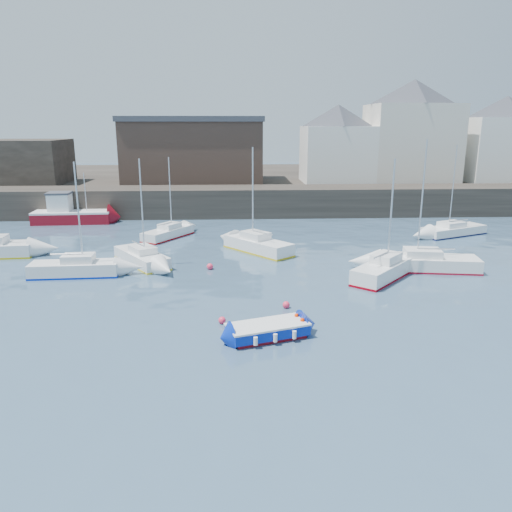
{
  "coord_description": "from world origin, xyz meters",
  "views": [
    {
      "loc": [
        -1.43,
        -18.3,
        9.55
      ],
      "look_at": [
        0.0,
        12.0,
        1.5
      ],
      "focal_mm": 35.0,
      "sensor_mm": 36.0,
      "label": 1
    }
  ],
  "objects_px": {
    "blue_dinghy": "(268,330)",
    "buoy_mid": "(286,308)",
    "sailboat_d": "(426,262)",
    "sailboat_g": "(453,230)",
    "sailboat_b": "(142,257)",
    "sailboat_h": "(168,233)",
    "buoy_far": "(210,269)",
    "sailboat_c": "(384,270)",
    "buoy_near": "(222,323)",
    "sailboat_a": "(75,268)",
    "fishing_boat": "(70,213)",
    "sailboat_f": "(258,245)"
  },
  "relations": [
    {
      "from": "sailboat_c",
      "to": "buoy_near",
      "type": "distance_m",
      "value": 12.35
    },
    {
      "from": "sailboat_a",
      "to": "sailboat_f",
      "type": "relative_size",
      "value": 0.93
    },
    {
      "from": "sailboat_a",
      "to": "sailboat_d",
      "type": "xyz_separation_m",
      "value": [
        23.23,
        0.23,
        0.01
      ]
    },
    {
      "from": "sailboat_a",
      "to": "buoy_mid",
      "type": "distance_m",
      "value": 14.59
    },
    {
      "from": "sailboat_d",
      "to": "sailboat_g",
      "type": "xyz_separation_m",
      "value": [
        6.51,
        10.61,
        -0.08
      ]
    },
    {
      "from": "sailboat_b",
      "to": "sailboat_d",
      "type": "xyz_separation_m",
      "value": [
        19.44,
        -2.49,
        0.05
      ]
    },
    {
      "from": "fishing_boat",
      "to": "buoy_near",
      "type": "xyz_separation_m",
      "value": [
        15.59,
        -26.77,
        -0.95
      ]
    },
    {
      "from": "blue_dinghy",
      "to": "buoy_mid",
      "type": "height_order",
      "value": "blue_dinghy"
    },
    {
      "from": "sailboat_f",
      "to": "buoy_mid",
      "type": "height_order",
      "value": "sailboat_f"
    },
    {
      "from": "sailboat_c",
      "to": "buoy_far",
      "type": "height_order",
      "value": "sailboat_c"
    },
    {
      "from": "sailboat_a",
      "to": "sailboat_c",
      "type": "bearing_deg",
      "value": -4.33
    },
    {
      "from": "buoy_near",
      "to": "sailboat_f",
      "type": "bearing_deg",
      "value": 80.09
    },
    {
      "from": "fishing_boat",
      "to": "sailboat_h",
      "type": "height_order",
      "value": "sailboat_h"
    },
    {
      "from": "sailboat_c",
      "to": "buoy_near",
      "type": "height_order",
      "value": "sailboat_c"
    },
    {
      "from": "sailboat_d",
      "to": "buoy_far",
      "type": "relative_size",
      "value": 19.92
    },
    {
      "from": "fishing_boat",
      "to": "sailboat_f",
      "type": "xyz_separation_m",
      "value": [
        18.07,
        -12.55,
        -0.4
      ]
    },
    {
      "from": "sailboat_b",
      "to": "sailboat_f",
      "type": "height_order",
      "value": "sailboat_f"
    },
    {
      "from": "sailboat_a",
      "to": "buoy_mid",
      "type": "bearing_deg",
      "value": -26.52
    },
    {
      "from": "sailboat_g",
      "to": "buoy_far",
      "type": "distance_m",
      "value": 23.25
    },
    {
      "from": "blue_dinghy",
      "to": "buoy_near",
      "type": "distance_m",
      "value": 2.82
    },
    {
      "from": "buoy_near",
      "to": "sailboat_a",
      "type": "bearing_deg",
      "value": 138.64
    },
    {
      "from": "fishing_boat",
      "to": "buoy_mid",
      "type": "bearing_deg",
      "value": -52.55
    },
    {
      "from": "sailboat_a",
      "to": "sailboat_g",
      "type": "relative_size",
      "value": 0.93
    },
    {
      "from": "sailboat_h",
      "to": "buoy_far",
      "type": "relative_size",
      "value": 15.82
    },
    {
      "from": "sailboat_d",
      "to": "buoy_mid",
      "type": "height_order",
      "value": "sailboat_d"
    },
    {
      "from": "buoy_near",
      "to": "sailboat_g",
      "type": "bearing_deg",
      "value": 43.91
    },
    {
      "from": "fishing_boat",
      "to": "sailboat_f",
      "type": "height_order",
      "value": "sailboat_f"
    },
    {
      "from": "sailboat_f",
      "to": "buoy_far",
      "type": "height_order",
      "value": "sailboat_f"
    },
    {
      "from": "sailboat_f",
      "to": "buoy_far",
      "type": "xyz_separation_m",
      "value": [
        -3.48,
        -4.65,
        -0.56
      ]
    },
    {
      "from": "fishing_boat",
      "to": "buoy_near",
      "type": "bearing_deg",
      "value": -59.79
    },
    {
      "from": "sailboat_a",
      "to": "sailboat_c",
      "type": "height_order",
      "value": "sailboat_c"
    },
    {
      "from": "sailboat_b",
      "to": "sailboat_c",
      "type": "distance_m",
      "value": 16.56
    },
    {
      "from": "fishing_boat",
      "to": "sailboat_g",
      "type": "relative_size",
      "value": 0.96
    },
    {
      "from": "sailboat_d",
      "to": "sailboat_g",
      "type": "bearing_deg",
      "value": 58.46
    },
    {
      "from": "blue_dinghy",
      "to": "sailboat_d",
      "type": "bearing_deg",
      "value": 42.64
    },
    {
      "from": "fishing_boat",
      "to": "sailboat_b",
      "type": "relative_size",
      "value": 1.03
    },
    {
      "from": "fishing_boat",
      "to": "sailboat_d",
      "type": "height_order",
      "value": "sailboat_d"
    },
    {
      "from": "sailboat_a",
      "to": "sailboat_h",
      "type": "height_order",
      "value": "sailboat_a"
    },
    {
      "from": "blue_dinghy",
      "to": "buoy_mid",
      "type": "xyz_separation_m",
      "value": [
        1.26,
        3.81,
        -0.39
      ]
    },
    {
      "from": "sailboat_h",
      "to": "sailboat_d",
      "type": "bearing_deg",
      "value": -30.15
    },
    {
      "from": "fishing_boat",
      "to": "sailboat_b",
      "type": "distance_m",
      "value": 18.35
    },
    {
      "from": "fishing_boat",
      "to": "sailboat_c",
      "type": "relative_size",
      "value": 1.01
    },
    {
      "from": "blue_dinghy",
      "to": "sailboat_f",
      "type": "relative_size",
      "value": 0.51
    },
    {
      "from": "sailboat_g",
      "to": "buoy_mid",
      "type": "distance_m",
      "value": 24.09
    },
    {
      "from": "sailboat_c",
      "to": "buoy_near",
      "type": "bearing_deg",
      "value": -145.42
    },
    {
      "from": "sailboat_g",
      "to": "buoy_near",
      "type": "bearing_deg",
      "value": -136.09
    },
    {
      "from": "sailboat_b",
      "to": "blue_dinghy",
      "type": "bearing_deg",
      "value": -58.52
    },
    {
      "from": "sailboat_f",
      "to": "sailboat_g",
      "type": "height_order",
      "value": "sailboat_f"
    },
    {
      "from": "sailboat_h",
      "to": "buoy_near",
      "type": "height_order",
      "value": "sailboat_h"
    },
    {
      "from": "sailboat_d",
      "to": "sailboat_g",
      "type": "distance_m",
      "value": 12.45
    }
  ]
}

